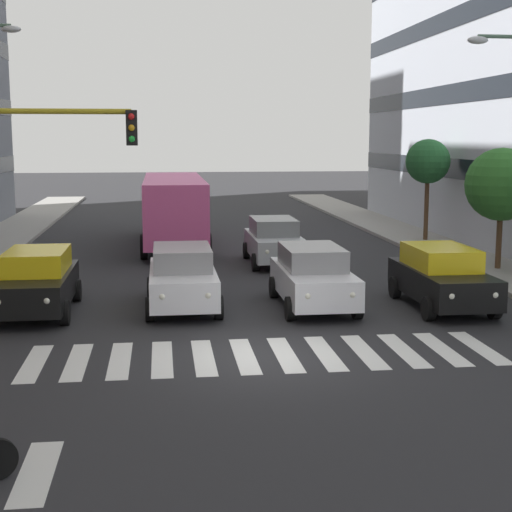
# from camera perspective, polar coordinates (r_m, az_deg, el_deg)

# --- Properties ---
(ground_plane) EXTENTS (180.00, 180.00, 0.00)m
(ground_plane) POSITION_cam_1_polar(r_m,az_deg,el_deg) (16.98, 0.67, -7.39)
(ground_plane) COLOR #262628
(crosswalk_markings) EXTENTS (10.35, 2.80, 0.01)m
(crosswalk_markings) POSITION_cam_1_polar(r_m,az_deg,el_deg) (16.98, 0.67, -7.38)
(crosswalk_markings) COLOR silver
(crosswalk_markings) RESTS_ON ground_plane
(lane_arrow_1) EXTENTS (0.50, 2.20, 0.01)m
(lane_arrow_1) POSITION_cam_1_polar(r_m,az_deg,el_deg) (11.81, -16.01, -15.21)
(lane_arrow_1) COLOR silver
(lane_arrow_1) RESTS_ON ground_plane
(car_0) EXTENTS (2.02, 4.44, 1.72)m
(car_0) POSITION_cam_1_polar(r_m,az_deg,el_deg) (22.06, 13.67, -1.50)
(car_0) COLOR black
(car_0) RESTS_ON ground_plane
(car_1) EXTENTS (2.02, 4.44, 1.72)m
(car_1) POSITION_cam_1_polar(r_m,az_deg,el_deg) (21.52, 4.26, -1.52)
(car_1) COLOR silver
(car_1) RESTS_ON ground_plane
(car_2) EXTENTS (2.02, 4.44, 1.72)m
(car_2) POSITION_cam_1_polar(r_m,az_deg,el_deg) (21.48, -5.50, -1.56)
(car_2) COLOR silver
(car_2) RESTS_ON ground_plane
(car_3) EXTENTS (2.02, 4.44, 1.72)m
(car_3) POSITION_cam_1_polar(r_m,az_deg,el_deg) (21.60, -16.01, -1.81)
(car_3) COLOR black
(car_3) RESTS_ON ground_plane
(car_row2_0) EXTENTS (2.02, 4.44, 1.72)m
(car_row2_0) POSITION_cam_1_polar(r_m,az_deg,el_deg) (28.89, 1.35, 1.15)
(car_row2_0) COLOR #B2B7BC
(car_row2_0) RESTS_ON ground_plane
(bus_behind_traffic) EXTENTS (2.78, 10.50, 3.00)m
(bus_behind_traffic) POSITION_cam_1_polar(r_m,az_deg,el_deg) (33.75, -6.15, 3.88)
(bus_behind_traffic) COLOR #DB5193
(bus_behind_traffic) RESTS_ON ground_plane
(street_tree_1) EXTENTS (2.56, 2.56, 4.25)m
(street_tree_1) POSITION_cam_1_polar(r_m,az_deg,el_deg) (28.16, 17.83, 5.08)
(street_tree_1) COLOR #513823
(street_tree_1) RESTS_ON sidewalk_left
(street_tree_2) EXTENTS (1.99, 1.99, 4.53)m
(street_tree_2) POSITION_cam_1_polar(r_m,az_deg,el_deg) (35.29, 12.69, 6.85)
(street_tree_2) COLOR #513823
(street_tree_2) RESTS_ON sidewalk_left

